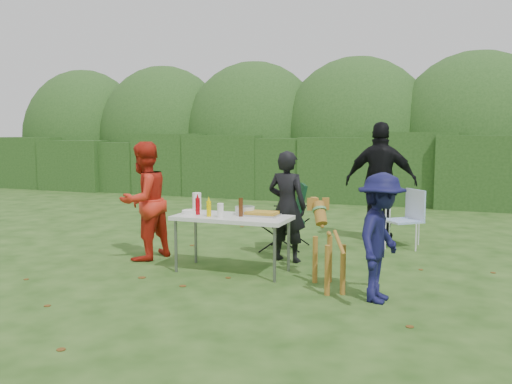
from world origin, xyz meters
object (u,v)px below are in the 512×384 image
(lawn_chair, at_px, (403,218))
(paper_towel_roll, at_px, (197,202))
(dog, at_px, (329,247))
(beer_bottle, at_px, (241,207))
(ketchup_bottle, at_px, (198,206))
(person_cook, at_px, (287,206))
(person_black_puffy, at_px, (381,182))
(child, at_px, (381,238))
(camping_chair, at_px, (285,216))
(person_red_jacket, at_px, (144,201))
(mustard_bottle, at_px, (209,209))
(folding_table, at_px, (232,220))

(lawn_chair, distance_m, paper_towel_roll, 3.37)
(dog, distance_m, beer_bottle, 1.32)
(ketchup_bottle, xyz_separation_m, paper_towel_roll, (-0.14, 0.24, 0.02))
(ketchup_bottle, bearing_deg, beer_bottle, 7.32)
(person_cook, distance_m, person_black_puffy, 2.20)
(child, height_order, camping_chair, child)
(person_red_jacket, bearing_deg, child, 90.14)
(person_red_jacket, distance_m, paper_towel_roll, 0.87)
(person_cook, bearing_deg, child, 144.63)
(person_red_jacket, bearing_deg, mustard_bottle, 86.19)
(person_cook, bearing_deg, folding_table, 67.19)
(child, bearing_deg, person_black_puffy, 15.84)
(paper_towel_roll, bearing_deg, beer_bottle, -13.00)
(person_cook, bearing_deg, person_black_puffy, -110.27)
(person_red_jacket, xyz_separation_m, paper_towel_roll, (0.86, -0.04, 0.03))
(person_red_jacket, bearing_deg, ketchup_bottle, 87.24)
(beer_bottle, xyz_separation_m, paper_towel_roll, (-0.72, 0.17, 0.01))
(person_black_puffy, height_order, paper_towel_roll, person_black_puffy)
(lawn_chair, bearing_deg, child, 50.44)
(person_red_jacket, height_order, ketchup_bottle, person_red_jacket)
(lawn_chair, relative_size, beer_bottle, 3.86)
(dog, xyz_separation_m, mustard_bottle, (-1.61, 0.15, 0.35))
(paper_towel_roll, bearing_deg, person_black_puffy, 50.93)
(person_cook, xyz_separation_m, camping_chair, (-0.26, 0.72, -0.26))
(beer_bottle, bearing_deg, mustard_bottle, -157.86)
(folding_table, relative_size, mustard_bottle, 7.50)
(camping_chair, height_order, beer_bottle, camping_chair)
(person_red_jacket, bearing_deg, dog, 92.69)
(folding_table, relative_size, beer_bottle, 6.25)
(lawn_chair, height_order, paper_towel_roll, paper_towel_roll)
(mustard_bottle, xyz_separation_m, ketchup_bottle, (-0.20, 0.08, 0.01))
(child, xyz_separation_m, ketchup_bottle, (-2.44, 0.50, 0.15))
(person_cook, height_order, child, person_cook)
(folding_table, distance_m, mustard_bottle, 0.34)
(person_cook, distance_m, child, 2.05)
(folding_table, bearing_deg, ketchup_bottle, -171.34)
(person_black_puffy, bearing_deg, camping_chair, 40.60)
(child, height_order, lawn_chair, child)
(person_cook, height_order, ketchup_bottle, person_cook)
(person_red_jacket, relative_size, paper_towel_roll, 6.49)
(paper_towel_roll, bearing_deg, folding_table, -15.85)
(paper_towel_roll, bearing_deg, person_cook, 31.11)
(folding_table, relative_size, person_red_jacket, 0.89)
(ketchup_bottle, bearing_deg, folding_table, 8.66)
(person_cook, relative_size, mustard_bottle, 7.82)
(dog, relative_size, camping_chair, 1.00)
(ketchup_bottle, distance_m, beer_bottle, 0.59)
(dog, height_order, lawn_chair, dog)
(camping_chair, xyz_separation_m, beer_bottle, (-0.10, -1.54, 0.34))
(camping_chair, bearing_deg, dog, 98.92)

